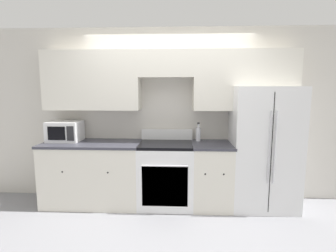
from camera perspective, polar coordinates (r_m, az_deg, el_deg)
name	(u,v)px	position (r m, az deg, el deg)	size (l,w,h in m)	color
ground_plane	(167,214)	(3.78, -0.23, -18.67)	(12.00, 12.00, 0.00)	gray
wall_back	(169,100)	(3.95, 0.21, 5.60)	(8.00, 0.39, 2.60)	beige
lower_cabinets_left	(93,173)	(4.08, -16.05, -9.83)	(1.42, 0.64, 0.93)	silver
lower_cabinets_right	(211,175)	(3.90, 9.45, -10.45)	(0.57, 0.64, 0.93)	silver
oven_range	(166,174)	(3.88, -0.44, -10.39)	(0.78, 0.65, 1.09)	white
refrigerator	(263,147)	(4.00, 19.88, -4.41)	(0.91, 0.77, 1.73)	white
microwave	(65,131)	(4.18, -21.50, -1.06)	(0.46, 0.39, 0.30)	white
bottle	(198,134)	(3.92, 6.60, -1.68)	(0.07, 0.07, 0.28)	silver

